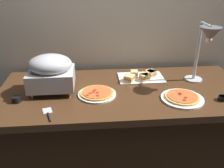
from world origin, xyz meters
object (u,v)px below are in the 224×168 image
object	(u,v)px
heat_lamp	(207,40)
sauce_cup_far	(223,98)
chafing_dish	(51,72)
pizza_plate_front	(182,98)
sandwich_platter	(142,76)
pizza_plate_center	(97,93)
serving_spatula	(48,114)
sauce_cup_near	(16,99)

from	to	relation	value
heat_lamp	sauce_cup_far	size ratio (longest dim) A/B	7.78
chafing_dish	sauce_cup_far	bearing A→B (deg)	-11.55
pizza_plate_front	chafing_dish	bearing A→B (deg)	167.27
sandwich_platter	pizza_plate_center	bearing A→B (deg)	-146.26
sauce_cup_far	serving_spatula	world-z (taller)	sauce_cup_far
heat_lamp	serving_spatula	bearing A→B (deg)	-164.57
pizza_plate_center	sandwich_platter	xyz separation A→B (m)	(0.38, 0.25, 0.01)
heat_lamp	sauce_cup_far	world-z (taller)	heat_lamp
chafing_dish	sandwich_platter	world-z (taller)	chafing_dish
chafing_dish	sauce_cup_far	world-z (taller)	chafing_dish
pizza_plate_front	serving_spatula	world-z (taller)	pizza_plate_front
heat_lamp	sandwich_platter	bearing A→B (deg)	157.28
pizza_plate_front	heat_lamp	bearing A→B (deg)	43.27
chafing_dish	heat_lamp	world-z (taller)	heat_lamp
sandwich_platter	sauce_cup_near	distance (m)	0.98
sandwich_platter	sauce_cup_far	xyz separation A→B (m)	(0.49, -0.41, -0.01)
pizza_plate_center	serving_spatula	world-z (taller)	pizza_plate_center
pizza_plate_center	sauce_cup_near	bearing A→B (deg)	-174.35
sauce_cup_near	serving_spatula	xyz separation A→B (m)	(0.24, -0.18, -0.02)
sandwich_platter	sauce_cup_far	world-z (taller)	sandwich_platter
sauce_cup_far	heat_lamp	bearing A→B (deg)	106.53
pizza_plate_front	pizza_plate_center	size ratio (longest dim) A/B	1.08
pizza_plate_front	sauce_cup_near	world-z (taller)	sauce_cup_near
chafing_dish	heat_lamp	xyz separation A→B (m)	(1.12, -0.01, 0.21)
heat_lamp	pizza_plate_center	bearing A→B (deg)	-174.52
sandwich_platter	chafing_dish	bearing A→B (deg)	-166.98
chafing_dish	sauce_cup_far	size ratio (longest dim) A/B	5.32
sandwich_platter	sauce_cup_near	xyz separation A→B (m)	(-0.93, -0.31, -0.00)
chafing_dish	sandwich_platter	distance (m)	0.74
pizza_plate_front	sauce_cup_far	bearing A→B (deg)	-7.53
serving_spatula	pizza_plate_center	bearing A→B (deg)	36.20
serving_spatula	pizza_plate_front	bearing A→B (deg)	7.12
chafing_dish	heat_lamp	size ratio (longest dim) A/B	0.68
sauce_cup_far	sandwich_platter	bearing A→B (deg)	140.25
pizza_plate_front	sauce_cup_near	distance (m)	1.15
heat_lamp	serving_spatula	xyz separation A→B (m)	(-1.11, -0.31, -0.36)
heat_lamp	sandwich_platter	world-z (taller)	heat_lamp
pizza_plate_center	serving_spatula	xyz separation A→B (m)	(-0.32, -0.23, -0.01)
pizza_plate_front	serving_spatula	distance (m)	0.92
heat_lamp	sauce_cup_near	size ratio (longest dim) A/B	7.82
sauce_cup_near	sauce_cup_far	size ratio (longest dim) A/B	0.99
sandwich_platter	sauce_cup_far	size ratio (longest dim) A/B	6.06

